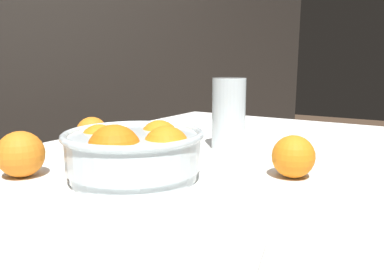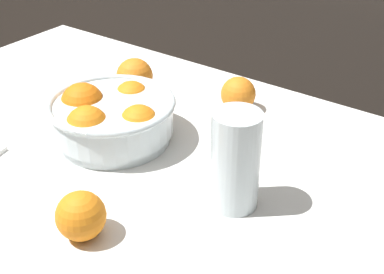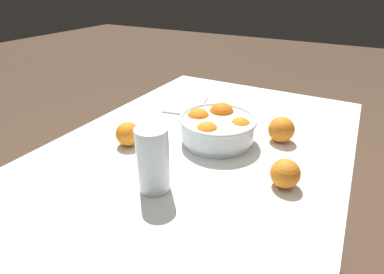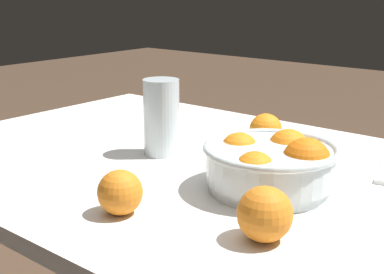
{
  "view_description": "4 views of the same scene",
  "coord_description": "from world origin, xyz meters",
  "px_view_note": "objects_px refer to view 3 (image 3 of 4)",
  "views": [
    {
      "loc": [
        -0.59,
        -0.37,
        0.9
      ],
      "look_at": [
        0.0,
        -0.0,
        0.77
      ],
      "focal_mm": 35.0,
      "sensor_mm": 36.0,
      "label": 1
    },
    {
      "loc": [
        0.49,
        -0.57,
        1.24
      ],
      "look_at": [
        0.04,
        0.05,
        0.77
      ],
      "focal_mm": 50.0,
      "sensor_mm": 36.0,
      "label": 2
    },
    {
      "loc": [
        0.62,
        0.36,
        1.16
      ],
      "look_at": [
        0.0,
        0.02,
        0.78
      ],
      "focal_mm": 28.0,
      "sensor_mm": 36.0,
      "label": 3
    },
    {
      "loc": [
        -0.57,
        0.79,
        1.06
      ],
      "look_at": [
        0.04,
        0.04,
        0.78
      ],
      "focal_mm": 50.0,
      "sensor_mm": 36.0,
      "label": 4
    }
  ],
  "objects_px": {
    "fruit_bowl": "(217,127)",
    "orange_loose_front": "(281,129)",
    "juice_glass": "(154,163)",
    "orange_loose_near_bowl": "(285,174)",
    "orange_loose_aside": "(128,134)"
  },
  "relations": [
    {
      "from": "fruit_bowl",
      "to": "juice_glass",
      "type": "bearing_deg",
      "value": -5.62
    },
    {
      "from": "juice_glass",
      "to": "orange_loose_front",
      "type": "relative_size",
      "value": 2.02
    },
    {
      "from": "orange_loose_near_bowl",
      "to": "orange_loose_front",
      "type": "relative_size",
      "value": 0.9
    },
    {
      "from": "fruit_bowl",
      "to": "juice_glass",
      "type": "height_order",
      "value": "juice_glass"
    },
    {
      "from": "fruit_bowl",
      "to": "orange_loose_front",
      "type": "height_order",
      "value": "fruit_bowl"
    },
    {
      "from": "fruit_bowl",
      "to": "juice_glass",
      "type": "distance_m",
      "value": 0.29
    },
    {
      "from": "juice_glass",
      "to": "orange_loose_near_bowl",
      "type": "relative_size",
      "value": 2.24
    },
    {
      "from": "fruit_bowl",
      "to": "orange_loose_aside",
      "type": "relative_size",
      "value": 3.23
    },
    {
      "from": "juice_glass",
      "to": "orange_loose_aside",
      "type": "height_order",
      "value": "juice_glass"
    },
    {
      "from": "fruit_bowl",
      "to": "orange_loose_aside",
      "type": "height_order",
      "value": "fruit_bowl"
    },
    {
      "from": "orange_loose_front",
      "to": "orange_loose_aside",
      "type": "relative_size",
      "value": 1.09
    },
    {
      "from": "fruit_bowl",
      "to": "orange_loose_front",
      "type": "bearing_deg",
      "value": 118.33
    },
    {
      "from": "juice_glass",
      "to": "orange_loose_front",
      "type": "distance_m",
      "value": 0.43
    },
    {
      "from": "fruit_bowl",
      "to": "orange_loose_front",
      "type": "distance_m",
      "value": 0.2
    },
    {
      "from": "orange_loose_near_bowl",
      "to": "orange_loose_aside",
      "type": "distance_m",
      "value": 0.46
    }
  ]
}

